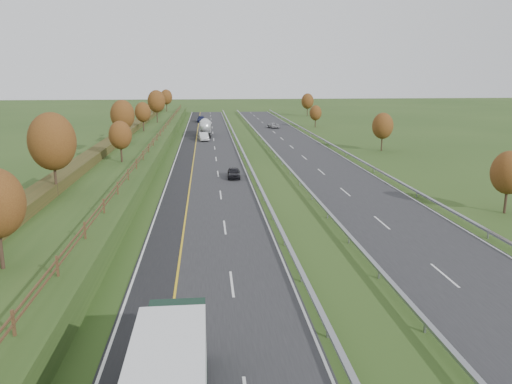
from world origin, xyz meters
TOP-DOWN VIEW (x-y plane):
  - ground at (8.00, 55.00)m, footprint 400.00×400.00m
  - near_carriageway at (0.00, 60.00)m, footprint 10.50×200.00m
  - far_carriageway at (16.50, 60.00)m, footprint 10.50×200.00m
  - hard_shoulder at (-3.75, 60.00)m, footprint 3.00×200.00m
  - lane_markings at (6.40, 59.88)m, footprint 26.75×200.00m
  - embankment_left at (-13.00, 60.00)m, footprint 12.00×200.00m
  - hedge_left at (-15.00, 60.00)m, footprint 2.20×180.00m
  - fence_left at (-8.50, 59.59)m, footprint 0.12×189.06m
  - median_barrier_near at (5.70, 60.00)m, footprint 0.32×200.00m
  - median_barrier_far at (10.80, 60.00)m, footprint 0.32×200.00m
  - outer_barrier_far at (22.30, 60.00)m, footprint 0.32×200.00m
  - trees_left at (-12.64, 56.63)m, footprint 6.64×164.30m
  - trees_far at (29.80, 89.21)m, footprint 8.45×118.60m
  - road_tanker at (-0.42, 90.10)m, footprint 2.40×11.22m
  - car_dark_near at (3.20, 44.10)m, footprint 1.74×4.06m
  - car_silver_mid at (-0.75, 81.68)m, footprint 2.22×5.09m
  - car_small_far at (-1.60, 121.82)m, footprint 2.36×5.46m
  - car_oncoming at (16.29, 104.32)m, footprint 2.71×4.81m

SIDE VIEW (x-z plane):
  - ground at x=8.00m, z-range 0.00..0.00m
  - near_carriageway at x=0.00m, z-range 0.00..0.04m
  - far_carriageway at x=16.50m, z-range 0.00..0.04m
  - hard_shoulder at x=-3.75m, z-range 0.00..0.04m
  - lane_markings at x=6.40m, z-range 0.04..0.05m
  - median_barrier_near at x=5.70m, z-range 0.26..0.97m
  - median_barrier_far at x=10.80m, z-range 0.26..0.97m
  - outer_barrier_far at x=22.30m, z-range 0.26..0.97m
  - car_oncoming at x=16.29m, z-range 0.04..1.31m
  - car_dark_near at x=3.20m, z-range 0.04..1.40m
  - car_small_far at x=-1.60m, z-range 0.04..1.60m
  - car_silver_mid at x=-0.75m, z-range 0.04..1.67m
  - embankment_left at x=-13.00m, z-range 0.00..2.00m
  - road_tanker at x=-0.42m, z-range 0.13..3.59m
  - hedge_left at x=-15.00m, z-range 2.00..3.10m
  - fence_left at x=-8.50m, z-range 2.13..3.33m
  - trees_far at x=29.80m, z-range 0.69..7.81m
  - trees_left at x=-12.64m, z-range 2.53..10.20m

